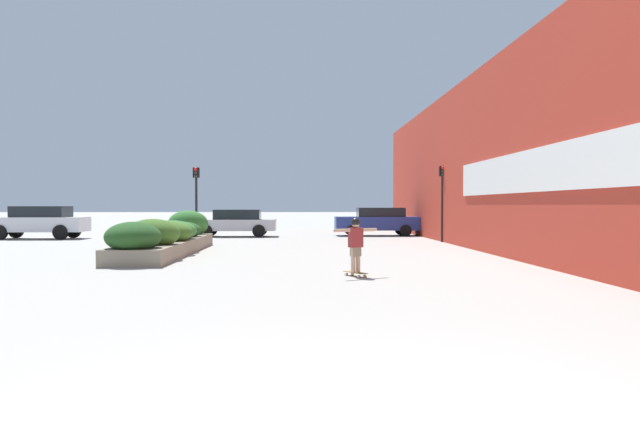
% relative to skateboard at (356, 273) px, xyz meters
% --- Properties ---
extents(ground_plane, '(300.00, 300.00, 0.00)m').
position_rel_skateboard_xyz_m(ground_plane, '(-0.91, -9.78, -0.07)').
color(ground_plane, '#A3A099').
extents(building_wall_right, '(0.67, 45.65, 6.53)m').
position_rel_skateboard_xyz_m(building_wall_right, '(5.40, 5.12, 3.19)').
color(building_wall_right, '#B23323').
rests_on(building_wall_right, ground_plane).
extents(planter_box, '(1.83, 9.93, 1.43)m').
position_rel_skateboard_xyz_m(planter_box, '(-5.75, 6.94, 0.50)').
color(planter_box, gray).
rests_on(planter_box, ground_plane).
extents(skateboard, '(0.53, 0.72, 0.10)m').
position_rel_skateboard_xyz_m(skateboard, '(0.00, 0.00, 0.00)').
color(skateboard, olive).
rests_on(skateboard, ground_plane).
extents(skateboarder, '(1.05, 0.65, 1.25)m').
position_rel_skateboard_xyz_m(skateboarder, '(-0.00, 0.00, 0.79)').
color(skateboarder, tan).
rests_on(skateboarder, skateboard).
extents(car_leftmost, '(4.32, 2.01, 1.41)m').
position_rel_skateboard_xyz_m(car_leftmost, '(-4.65, 18.47, 0.68)').
color(car_leftmost, '#BCBCC1').
rests_on(car_leftmost, ground_plane).
extents(car_center_left, '(4.59, 1.92, 1.60)m').
position_rel_skateboard_xyz_m(car_center_left, '(-14.01, 16.57, 0.78)').
color(car_center_left, silver).
rests_on(car_center_left, ground_plane).
extents(car_center_right, '(4.53, 1.88, 1.51)m').
position_rel_skateboard_xyz_m(car_center_right, '(2.95, 19.24, 0.72)').
color(car_center_right, navy).
rests_on(car_center_right, ground_plane).
extents(traffic_light_left, '(0.28, 0.30, 3.33)m').
position_rel_skateboard_xyz_m(traffic_light_left, '(-5.91, 13.82, 2.21)').
color(traffic_light_left, black).
rests_on(traffic_light_left, ground_plane).
extents(traffic_light_right, '(0.28, 0.30, 3.38)m').
position_rel_skateboard_xyz_m(traffic_light_right, '(5.08, 13.35, 2.24)').
color(traffic_light_right, black).
rests_on(traffic_light_right, ground_plane).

